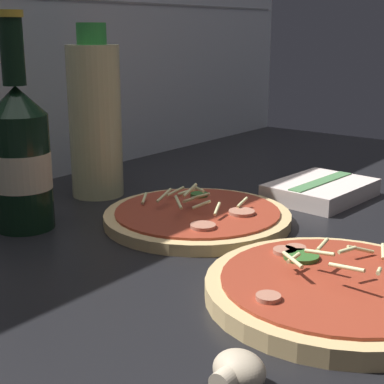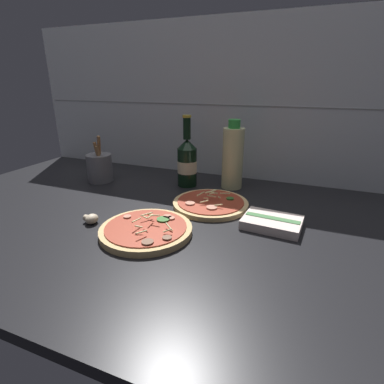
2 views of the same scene
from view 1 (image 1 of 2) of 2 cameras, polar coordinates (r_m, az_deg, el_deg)
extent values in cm
cube|color=black|center=(58.30, 4.76, -9.19)|extent=(160.00, 90.00, 2.50)
cylinder|color=tan|center=(53.96, 13.80, -9.30)|extent=(23.20, 23.20, 1.66)
cylinder|color=#9E3823|center=(53.57, 13.86, -8.35)|extent=(20.42, 20.42, 0.30)
cylinder|color=#B7755B|center=(48.63, 7.42, -10.09)|extent=(2.06, 2.06, 0.40)
cylinder|color=#B7755B|center=(59.23, 10.04, -5.41)|extent=(2.04, 2.04, 0.40)
cylinder|color=#B7755B|center=(58.39, 8.99, -5.67)|extent=(2.30, 2.30, 0.40)
cylinder|color=#336628|center=(57.31, 10.55, -6.16)|extent=(3.38, 3.38, 0.40)
cylinder|color=beige|center=(58.76, 16.03, -5.37)|extent=(2.74, 1.94, 1.25)
cylinder|color=beige|center=(51.89, 17.68, -7.32)|extent=(1.93, 0.85, 0.67)
cylinder|color=beige|center=(52.84, 9.74, -6.49)|extent=(2.18, 3.03, 0.43)
cylinder|color=beige|center=(50.79, 14.77, -7.09)|extent=(0.71, 3.30, 0.71)
cylinder|color=beige|center=(53.73, 12.27, -5.75)|extent=(0.46, 2.82, 0.61)
cylinder|color=beige|center=(58.62, 18.05, -5.50)|extent=(2.05, 1.16, 1.05)
cylinder|color=beige|center=(54.85, 12.54, -5.01)|extent=(2.45, 0.57, 0.66)
cylinder|color=beige|center=(54.00, 9.84, -6.30)|extent=(1.95, 0.43, 0.53)
cylinder|color=beige|center=(52.55, 14.81, -5.46)|extent=(1.85, 1.09, 0.46)
cylinder|color=tan|center=(72.43, 0.52, -2.50)|extent=(23.00, 23.00, 1.35)
cylinder|color=#9E3823|center=(72.18, 0.52, -1.88)|extent=(20.24, 20.24, 0.30)
cylinder|color=#336628|center=(78.12, 0.70, -0.25)|extent=(2.33, 2.33, 0.40)
cylinder|color=#B7755B|center=(65.75, 1.08, -3.32)|extent=(2.88, 2.88, 0.40)
cylinder|color=#B7755B|center=(70.88, 4.84, -1.97)|extent=(3.16, 3.16, 0.40)
cylinder|color=beige|center=(72.56, 4.90, -1.01)|extent=(2.36, 0.52, 0.90)
cylinder|color=beige|center=(71.37, -0.20, 0.18)|extent=(2.80, 0.55, 1.24)
cylinder|color=beige|center=(71.88, 0.77, 0.24)|extent=(1.54, 2.25, 0.55)
cylinder|color=beige|center=(69.24, -1.32, -1.00)|extent=(1.93, 2.45, 1.09)
cylinder|color=beige|center=(77.54, -1.62, 0.06)|extent=(3.24, 0.53, 0.82)
cylinder|color=beige|center=(69.20, 2.46, -1.64)|extent=(2.50, 1.33, 1.04)
cylinder|color=beige|center=(72.47, -0.34, -0.79)|extent=(2.85, 1.03, 0.71)
cylinder|color=beige|center=(75.13, -4.64, -0.61)|extent=(2.41, 1.71, 0.91)
cylinder|color=beige|center=(73.23, -2.73, -0.32)|extent=(3.23, 0.77, 1.19)
cylinder|color=beige|center=(74.36, 0.85, -0.39)|extent=(1.46, 2.27, 1.06)
cylinder|color=beige|center=(70.15, 0.93, -1.23)|extent=(2.08, 1.71, 1.04)
cylinder|color=beige|center=(73.16, -0.39, 0.08)|extent=(2.50, 1.71, 0.95)
cylinder|color=black|center=(71.89, -16.18, 1.81)|extent=(6.93, 6.93, 13.62)
cone|color=black|center=(70.47, -16.70, 8.52)|extent=(6.93, 6.93, 3.33)
cylinder|color=black|center=(70.08, -17.04, 12.87)|extent=(2.63, 2.63, 7.39)
cylinder|color=gold|center=(70.06, -17.31, 16.20)|extent=(3.03, 3.03, 0.80)
cylinder|color=beige|center=(71.83, -16.19, 2.03)|extent=(7.00, 7.00, 4.36)
cylinder|color=beige|center=(83.90, -9.36, 6.70)|extent=(7.34, 7.34, 21.06)
cylinder|color=green|center=(82.96, -9.73, 14.90)|extent=(4.04, 4.04, 2.87)
cylinder|color=beige|center=(39.68, 3.35, -17.76)|extent=(1.68, 1.68, 1.68)
ellipsoid|color=#C6B293|center=(40.73, 4.60, -16.83)|extent=(3.17, 3.73, 2.61)
cube|color=beige|center=(84.72, 12.39, 0.18)|extent=(15.48, 12.01, 2.40)
cube|color=#4C7F4C|center=(84.40, 12.44, 1.02)|extent=(14.07, 3.02, 0.16)
camera|label=2|loc=(0.91, 66.37, 14.90)|focal=28.00mm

